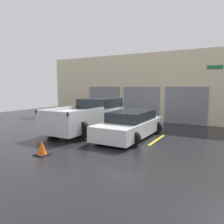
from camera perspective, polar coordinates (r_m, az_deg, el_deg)
The scene contains 8 objects.
ground_plane at distance 13.33m, azimuth 3.50°, elevation -3.99°, with size 28.00×28.00×0.00m, color black.
shophouse_building at distance 16.13m, azimuth 8.68°, elevation 6.26°, with size 16.54×0.68×4.82m.
pickup_truck at distance 12.24m, azimuth -6.04°, elevation -0.95°, with size 2.63×5.26×1.75m.
sedan_white at distance 10.77m, azimuth 4.99°, elevation -3.29°, with size 2.20×4.79×1.27m.
parking_stripe_far_left at distance 13.00m, azimuth -11.46°, elevation -4.36°, with size 0.12×2.20×0.01m, color gold.
parking_stripe_left at distance 11.46m, azimuth -1.23°, elevation -5.70°, with size 0.12×2.20×0.01m, color gold.
parking_stripe_centre at distance 10.39m, azimuth 11.66°, elevation -7.12°, with size 0.12×2.20×0.01m, color gold.
traffic_cone at distance 8.33m, azimuth -17.84°, elevation -8.98°, with size 0.47×0.47×0.55m.
Camera 1 is at (5.70, -11.80, 2.44)m, focal length 35.00 mm.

